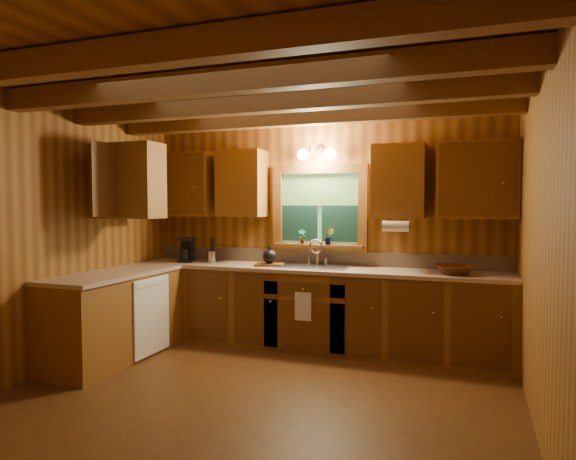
% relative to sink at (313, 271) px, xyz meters
% --- Properties ---
extents(room, '(4.20, 4.20, 4.20)m').
position_rel_sink_xyz_m(room, '(0.00, -1.60, 0.44)').
color(room, '#513013').
rests_on(room, ground).
extents(ceiling_beams, '(4.20, 2.54, 0.18)m').
position_rel_sink_xyz_m(ceiling_beams, '(0.00, -1.60, 1.63)').
color(ceiling_beams, brown).
rests_on(ceiling_beams, room).
extents(base_cabinets, '(4.20, 2.22, 0.86)m').
position_rel_sink_xyz_m(base_cabinets, '(-0.49, -0.32, -0.43)').
color(base_cabinets, brown).
rests_on(base_cabinets, ground).
extents(countertop, '(4.20, 2.24, 0.04)m').
position_rel_sink_xyz_m(countertop, '(-0.48, -0.31, 0.02)').
color(countertop, tan).
rests_on(countertop, base_cabinets).
extents(backsplash, '(4.20, 0.02, 0.16)m').
position_rel_sink_xyz_m(backsplash, '(0.00, 0.28, 0.12)').
color(backsplash, tan).
rests_on(backsplash, room).
extents(dishwasher_panel, '(0.02, 0.60, 0.80)m').
position_rel_sink_xyz_m(dishwasher_panel, '(-1.47, -0.92, -0.43)').
color(dishwasher_panel, white).
rests_on(dishwasher_panel, base_cabinets).
extents(upper_cabinets, '(4.19, 1.77, 0.78)m').
position_rel_sink_xyz_m(upper_cabinets, '(-0.56, -0.18, 0.98)').
color(upper_cabinets, brown).
rests_on(upper_cabinets, room).
extents(window, '(1.12, 0.08, 1.00)m').
position_rel_sink_xyz_m(window, '(0.00, 0.26, 0.67)').
color(window, brown).
rests_on(window, room).
extents(window_sill, '(1.06, 0.14, 0.04)m').
position_rel_sink_xyz_m(window_sill, '(0.00, 0.22, 0.26)').
color(window_sill, brown).
rests_on(window_sill, room).
extents(wall_sconce, '(0.45, 0.21, 0.17)m').
position_rel_sink_xyz_m(wall_sconce, '(0.00, 0.14, 1.31)').
color(wall_sconce, black).
rests_on(wall_sconce, room).
extents(paper_towel_roll, '(0.27, 0.11, 0.11)m').
position_rel_sink_xyz_m(paper_towel_roll, '(0.92, -0.07, 0.51)').
color(paper_towel_roll, white).
rests_on(paper_towel_roll, upper_cabinets).
extents(dish_towel, '(0.18, 0.01, 0.30)m').
position_rel_sink_xyz_m(dish_towel, '(0.00, -0.34, -0.34)').
color(dish_towel, white).
rests_on(dish_towel, base_cabinets).
extents(sink, '(0.82, 0.48, 0.43)m').
position_rel_sink_xyz_m(sink, '(0.00, 0.00, 0.00)').
color(sink, silver).
rests_on(sink, countertop).
extents(coffee_maker, '(0.17, 0.21, 0.29)m').
position_rel_sink_xyz_m(coffee_maker, '(-1.58, -0.05, 0.19)').
color(coffee_maker, black).
rests_on(coffee_maker, countertop).
extents(utensil_crock, '(0.11, 0.11, 0.30)m').
position_rel_sink_xyz_m(utensil_crock, '(-1.29, 0.04, 0.12)').
color(utensil_crock, silver).
rests_on(utensil_crock, countertop).
extents(cutting_board, '(0.35, 0.29, 0.03)m').
position_rel_sink_xyz_m(cutting_board, '(-0.49, -0.08, 0.06)').
color(cutting_board, '#563112').
rests_on(cutting_board, countertop).
extents(teakettle, '(0.16, 0.16, 0.20)m').
position_rel_sink_xyz_m(teakettle, '(-0.49, -0.08, 0.15)').
color(teakettle, black).
rests_on(teakettle, cutting_board).
extents(wicker_basket, '(0.45, 0.45, 0.09)m').
position_rel_sink_xyz_m(wicker_basket, '(1.50, -0.08, 0.09)').
color(wicker_basket, '#48230C').
rests_on(wicker_basket, countertop).
extents(potted_plant_left, '(0.10, 0.09, 0.17)m').
position_rel_sink_xyz_m(potted_plant_left, '(-0.19, 0.19, 0.37)').
color(potted_plant_left, '#563112').
rests_on(potted_plant_left, window_sill).
extents(potted_plant_right, '(0.13, 0.11, 0.19)m').
position_rel_sink_xyz_m(potted_plant_right, '(0.13, 0.19, 0.38)').
color(potted_plant_right, '#563112').
rests_on(potted_plant_right, window_sill).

